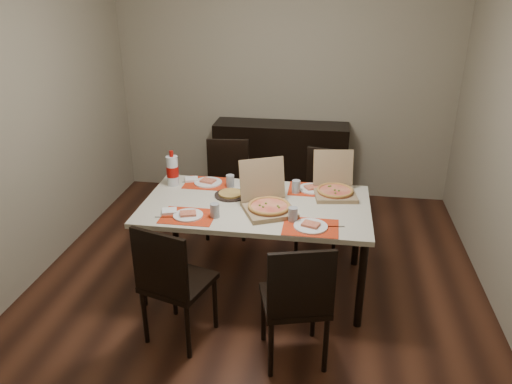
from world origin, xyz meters
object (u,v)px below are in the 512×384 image
Objects in this scene: pizza_box_center at (268,204)px; chair_near_left at (172,280)px; sideboard at (281,162)px; soda_bottle at (172,171)px; dip_bowl at (276,194)px; dining_table at (256,211)px; chair_near_right at (297,299)px; chair_far_right at (324,195)px; chair_far_left at (227,183)px.

chair_near_left is at bearing -128.97° from pizza_box_center.
soda_bottle reaches higher than sideboard.
dip_bowl is (0.59, 0.98, 0.25)m from chair_near_left.
soda_bottle is (-0.77, 0.27, 0.20)m from dining_table.
chair_far_right is (0.12, 1.70, 0.00)m from chair_near_right.
soda_bottle is at bearing -116.72° from sideboard.
chair_far_left is at bearing 114.80° from dining_table.
dining_table is 13.93× the size of dip_bowl.
chair_far_right is at bearing 85.85° from chair_near_right.
chair_near_right is (0.86, -0.09, 0.00)m from chair_near_left.
pizza_box_center is at bearing -23.65° from soda_bottle.
chair_far_right is (0.52, -1.02, 0.06)m from sideboard.
pizza_box_center is (-0.29, 0.79, 0.30)m from chair_near_right.
chair_near_left and chair_far_right have the same top height.
pizza_box_center reaches higher than chair_far_left.
soda_bottle is at bearing -116.09° from chair_far_left.
chair_far_left is at bearing 126.37° from dip_bowl.
dining_table is at bearing -90.23° from sideboard.
dining_table is 0.23m from dip_bowl.
chair_far_left is 1.00× the size of chair_far_right.
chair_near_right and chair_far_left have the same top height.
pizza_box_center is at bearing -62.67° from chair_far_left.
chair_far_left is at bearing 171.15° from chair_far_right.
dining_table is at bearing -65.20° from chair_far_left.
pizza_box_center is 0.28m from dip_bowl.
dip_bowl is 0.42× the size of soda_bottle.
dining_table is at bearing 60.62° from chair_near_left.
chair_far_left is at bearing 63.91° from soda_bottle.
pizza_box_center reaches higher than sideboard.
pizza_box_center is (-0.42, -0.91, 0.30)m from chair_far_right.
sideboard is at bearing 89.77° from dining_table.
dining_table is 3.46× the size of pizza_box_center.
dip_bowl is at bearing -121.68° from chair_far_right.
pizza_box_center is (0.57, 0.70, 0.30)m from chair_near_left.
chair_near_right is (0.40, -2.72, 0.06)m from sideboard.
chair_near_left is 7.20× the size of dip_bowl.
chair_near_left is at bearing -73.89° from soda_bottle.
pizza_box_center is at bearing 51.03° from chair_near_left.
chair_near_right is at bearing -69.54° from pizza_box_center.
chair_far_right is 1.79× the size of pizza_box_center.
chair_near_right is 0.89m from pizza_box_center.
chair_far_left is (-0.84, 1.85, 0.00)m from chair_near_right.
soda_bottle is at bearing 173.27° from dip_bowl.
dip_bowl is at bearing -53.63° from chair_far_left.
chair_near_right and chair_far_right have the same top height.
chair_near_left and chair_near_right have the same top height.
soda_bottle reaches higher than dip_bowl.
dining_table is 1.06m from chair_far_left.
chair_near_left is at bearing -121.29° from dip_bowl.
chair_near_right is 1.79× the size of pizza_box_center.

